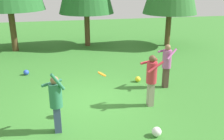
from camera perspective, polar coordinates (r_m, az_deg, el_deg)
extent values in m
plane|color=#387A2D|center=(8.74, -4.46, -7.24)|extent=(40.00, 40.00, 0.00)
cube|color=#38476B|center=(7.10, -12.32, -10.90)|extent=(0.19, 0.22, 0.76)
cylinder|color=#2D7551|center=(6.77, -12.75, -5.67)|extent=(0.34, 0.34, 0.66)
sphere|color=#8C6647|center=(6.61, -13.02, -2.29)|extent=(0.22, 0.22, 0.22)
cylinder|color=#2D7551|center=(6.83, -13.61, -2.89)|extent=(0.55, 0.30, 0.12)
cylinder|color=#2D7551|center=(6.43, -12.32, -2.67)|extent=(0.38, 0.22, 0.52)
cube|color=#4C382D|center=(9.96, 12.12, -1.68)|extent=(0.19, 0.22, 0.81)
cylinder|color=#A85693|center=(9.72, 12.43, 2.47)|extent=(0.34, 0.34, 0.70)
sphere|color=#8C6647|center=(9.61, 12.62, 5.05)|extent=(0.23, 0.23, 0.23)
cylinder|color=#A85693|center=(9.56, 13.51, 3.53)|extent=(0.52, 0.35, 0.37)
cylinder|color=#A85693|center=(9.76, 11.59, 4.37)|extent=(0.55, 0.38, 0.09)
cube|color=gray|center=(8.40, 8.78, -5.47)|extent=(0.19, 0.22, 0.82)
cylinder|color=#B72D38|center=(8.12, 9.05, -0.56)|extent=(0.34, 0.34, 0.71)
sphere|color=brown|center=(7.97, 9.22, 2.55)|extent=(0.23, 0.23, 0.23)
cylinder|color=#B72D38|center=(7.88, 9.92, 0.64)|extent=(0.58, 0.19, 0.35)
cylinder|color=#B72D38|center=(8.18, 8.42, 1.94)|extent=(0.61, 0.20, 0.15)
cylinder|color=orange|center=(7.30, -2.32, -0.94)|extent=(0.28, 0.30, 0.15)
sphere|color=blue|center=(11.76, -19.00, -0.52)|extent=(0.24, 0.24, 0.24)
sphere|color=yellow|center=(10.41, 5.91, -2.08)|extent=(0.23, 0.23, 0.23)
sphere|color=white|center=(6.98, 10.14, -13.70)|extent=(0.26, 0.26, 0.26)
cylinder|color=brown|center=(15.85, -22.06, 11.79)|extent=(0.35, 0.35, 4.39)
cylinder|color=brown|center=(16.56, 12.86, 11.82)|extent=(0.34, 0.34, 3.74)
cylinder|color=brown|center=(16.18, -5.78, 12.13)|extent=(0.34, 0.34, 3.79)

